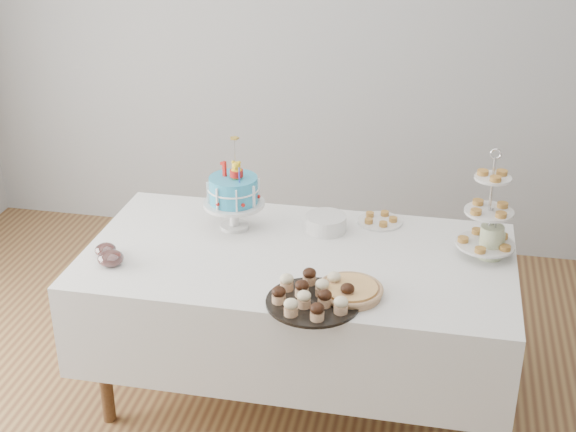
% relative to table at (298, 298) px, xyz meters
% --- Properties ---
extents(walls, '(5.04, 4.04, 2.70)m').
position_rel_table_xyz_m(walls, '(0.00, -0.30, 0.81)').
color(walls, '#A2A4A7').
rests_on(walls, floor).
extents(table, '(1.92, 1.02, 0.77)m').
position_rel_table_xyz_m(table, '(0.00, 0.00, 0.00)').
color(table, silver).
rests_on(table, floor).
extents(birthday_cake, '(0.29, 0.29, 0.45)m').
position_rel_table_xyz_m(birthday_cake, '(-0.35, 0.20, 0.35)').
color(birthday_cake, silver).
rests_on(birthday_cake, table).
extents(cupcake_tray, '(0.38, 0.38, 0.09)m').
position_rel_table_xyz_m(cupcake_tray, '(0.14, -0.40, 0.27)').
color(cupcake_tray, black).
rests_on(cupcake_tray, table).
extents(pie, '(0.27, 0.27, 0.04)m').
position_rel_table_xyz_m(pie, '(0.28, -0.31, 0.25)').
color(pie, tan).
rests_on(pie, table).
extents(tiered_stand, '(0.26, 0.26, 0.51)m').
position_rel_table_xyz_m(tiered_stand, '(0.82, 0.16, 0.44)').
color(tiered_stand, silver).
rests_on(tiered_stand, table).
extents(plate_stack, '(0.20, 0.20, 0.08)m').
position_rel_table_xyz_m(plate_stack, '(0.08, 0.26, 0.27)').
color(plate_stack, silver).
rests_on(plate_stack, table).
extents(pastry_plate, '(0.22, 0.22, 0.03)m').
position_rel_table_xyz_m(pastry_plate, '(0.33, 0.40, 0.24)').
color(pastry_plate, silver).
rests_on(pastry_plate, table).
extents(jam_bowl_a, '(0.11, 0.11, 0.07)m').
position_rel_table_xyz_m(jam_bowl_a, '(-0.78, -0.26, 0.26)').
color(jam_bowl_a, silver).
rests_on(jam_bowl_a, table).
extents(jam_bowl_b, '(0.09, 0.09, 0.06)m').
position_rel_table_xyz_m(jam_bowl_b, '(-0.84, -0.18, 0.25)').
color(jam_bowl_b, silver).
rests_on(jam_bowl_b, table).
extents(utensil_pitcher, '(0.11, 0.10, 0.23)m').
position_rel_table_xyz_m(utensil_pitcher, '(0.84, 0.14, 0.31)').
color(utensil_pitcher, silver).
rests_on(utensil_pitcher, table).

